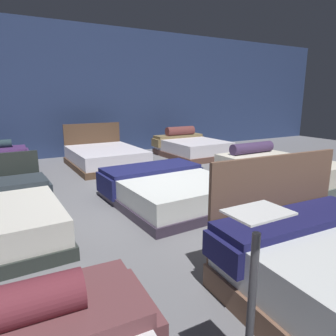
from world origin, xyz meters
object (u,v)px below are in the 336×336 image
(bed_7, at_px, (105,157))
(bed_8, at_px, (191,147))
(bed_5, at_px, (277,171))
(bed_4, at_px, (168,189))

(bed_7, distance_m, bed_8, 2.48)
(bed_7, relative_size, bed_8, 1.04)
(bed_5, bearing_deg, bed_8, 87.41)
(bed_5, relative_size, bed_8, 1.10)
(bed_4, height_order, bed_8, bed_8)
(bed_8, bearing_deg, bed_7, -179.24)
(bed_7, height_order, bed_8, bed_7)
(bed_4, xyz_separation_m, bed_5, (2.33, -0.05, 0.03))
(bed_5, distance_m, bed_7, 3.83)
(bed_4, xyz_separation_m, bed_8, (2.42, 3.04, 0.03))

